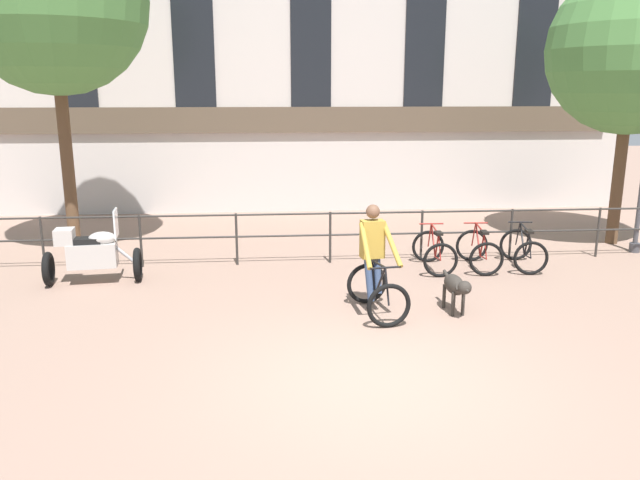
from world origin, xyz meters
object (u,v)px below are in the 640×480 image
at_px(parked_motorcycle, 91,253).
at_px(dog, 456,286).
at_px(parked_bicycle_mid_left, 479,251).
at_px(parked_bicycle_near_lamp, 434,252).
at_px(cyclist_with_bike, 375,266).
at_px(parked_bicycle_mid_right, 523,250).

bearing_deg(parked_motorcycle, dog, -115.20).
bearing_deg(dog, parked_bicycle_mid_left, 59.31).
height_order(parked_bicycle_near_lamp, parked_bicycle_mid_left, same).
bearing_deg(parked_bicycle_near_lamp, parked_motorcycle, 4.75).
bearing_deg(parked_bicycle_near_lamp, cyclist_with_bike, 57.02).
relative_size(parked_bicycle_near_lamp, parked_bicycle_mid_right, 0.96).
xyz_separation_m(cyclist_with_bike, parked_bicycle_mid_right, (3.34, 2.26, -0.41)).
height_order(dog, parked_bicycle_mid_right, parked_bicycle_mid_right).
distance_m(parked_motorcycle, parked_bicycle_near_lamp, 6.41).
xyz_separation_m(parked_motorcycle, parked_bicycle_mid_right, (8.18, 0.35, -0.20)).
bearing_deg(parked_motorcycle, parked_bicycle_mid_left, -93.69).
height_order(parked_motorcycle, parked_bicycle_mid_left, parked_motorcycle).
bearing_deg(cyclist_with_bike, parked_motorcycle, 150.36).
distance_m(parked_bicycle_near_lamp, parked_bicycle_mid_left, 0.89).
distance_m(dog, parked_bicycle_near_lamp, 2.44).
relative_size(dog, parked_bicycle_mid_left, 0.91).
height_order(cyclist_with_bike, parked_bicycle_mid_right, cyclist_with_bike).
bearing_deg(parked_bicycle_mid_right, parked_bicycle_mid_left, 6.55).
bearing_deg(parked_bicycle_mid_right, cyclist_with_bike, 40.59).
bearing_deg(cyclist_with_bike, dog, -15.54).
bearing_deg(parked_bicycle_mid_right, parked_motorcycle, 9.01).
distance_m(cyclist_with_bike, parked_bicycle_near_lamp, 2.77).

